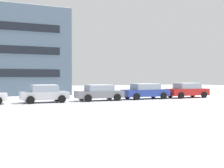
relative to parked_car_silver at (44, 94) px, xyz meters
name	(u,v)px	position (x,y,z in m)	size (l,w,h in m)	color
ground_plane	(2,122)	(-3.57, -9.58, -0.76)	(120.00, 120.00, 0.00)	white
road_surface	(0,112)	(-3.57, -5.82, -0.75)	(80.00, 9.54, 0.00)	silver
parked_car_silver	(44,94)	(0.00, 0.00, 0.00)	(3.85, 2.14, 1.49)	silver
parked_car_gray	(99,93)	(4.89, 0.03, -0.02)	(4.25, 2.06, 1.45)	slate
parked_car_blue	(145,91)	(9.78, 0.24, 0.01)	(4.59, 2.14, 1.51)	#283D93
parked_car_red	(187,90)	(14.66, 0.08, 0.03)	(4.50, 2.08, 1.55)	red
building_far_left	(5,53)	(-2.42, 14.35, 4.50)	(14.60, 9.94, 10.53)	slate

